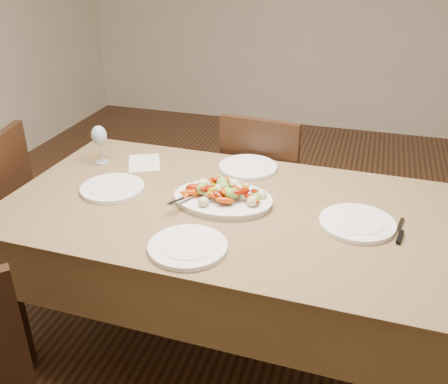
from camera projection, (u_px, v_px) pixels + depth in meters
name	position (u px, v px, depth m)	size (l,w,h in m)	color
floor	(254.00, 313.00, 2.62)	(6.00, 6.00, 0.00)	#382011
dining_table	(224.00, 278.00, 2.27)	(1.84, 1.04, 0.76)	brown
chair_far	(268.00, 188.00, 2.85)	(0.42, 0.42, 0.95)	black
serving_platter	(223.00, 200.00, 2.11)	(0.41, 0.30, 0.02)	white
roasted_vegetables	(223.00, 188.00, 2.08)	(0.34, 0.23, 0.09)	#771102
serving_spoon	(205.00, 194.00, 2.08)	(0.28, 0.06, 0.03)	#9EA0A8
plate_left	(112.00, 188.00, 2.21)	(0.28, 0.28, 0.02)	white
plate_right	(357.00, 223.00, 1.94)	(0.29, 0.29, 0.02)	white
plate_far	(248.00, 167.00, 2.41)	(0.28, 0.28, 0.02)	white
plate_near	(188.00, 247.00, 1.80)	(0.29, 0.29, 0.02)	white
wine_glass	(100.00, 144.00, 2.43)	(0.08, 0.08, 0.20)	#8C99A5
menu_card	(144.00, 163.00, 2.48)	(0.15, 0.21, 0.00)	silver
table_knife	(400.00, 232.00, 1.89)	(0.02, 0.20, 0.01)	#9EA0A8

